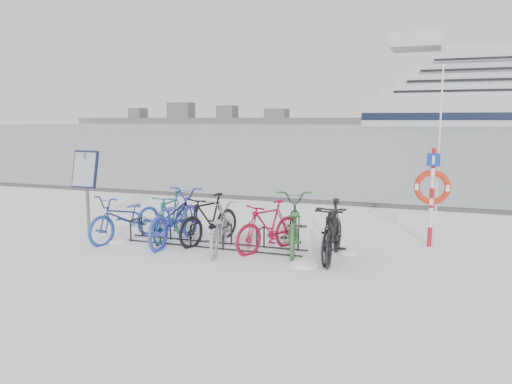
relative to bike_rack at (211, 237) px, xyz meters
The scene contains 17 objects.
ground 0.18m from the bike_rack, ahead, with size 900.00×900.00×0.00m, color white.
ice_sheet 155.00m from the bike_rack, 90.00° to the left, with size 400.00×298.00×0.02m, color #9EA9B2.
quay_edge 5.90m from the bike_rack, 90.00° to the left, with size 400.00×0.25×0.10m, color #3F3F42.
bike_rack is the anchor object (origin of this frame).
info_board 3.31m from the bike_rack, behind, with size 0.65×0.27×1.91m.
lifebuoy_station 4.61m from the bike_rack, 18.43° to the left, with size 0.71×0.22×3.68m.
shoreline 287.22m from the bike_rack, 115.14° to the left, with size 180.00×12.00×9.50m.
bike_0 2.00m from the bike_rack, behind, with size 0.69×1.99×1.05m, color #233C94.
bike_1 1.17m from the bike_rack, 165.75° to the left, with size 0.50×1.77×1.07m, color #1F6169.
bike_2 0.94m from the bike_rack, behind, with size 0.77×2.20×1.15m, color #2C34B1.
bike_3 0.46m from the bike_rack, 121.92° to the left, with size 0.51×1.79×1.07m, color black.
bike_4 0.52m from the bike_rack, 45.45° to the right, with size 0.64×1.84×0.96m, color #919398.
bike_5 1.27m from the bike_rack, ahead, with size 0.49×1.72×1.03m, color maroon.
bike_6 1.74m from the bike_rack, ahead, with size 0.76×2.18×1.14m, color #2E602F.
bike_7 2.56m from the bike_rack, ahead, with size 0.51×1.80×1.08m, color black.
bike_8 2.59m from the bike_rack, ahead, with size 0.54×1.90×1.14m, color black.
snow_drifts 0.28m from the bike_rack, 55.60° to the right, with size 5.85×2.04×0.20m.
Camera 1 is at (4.27, -9.16, 2.60)m, focal length 35.00 mm.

